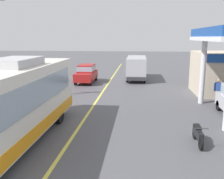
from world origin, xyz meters
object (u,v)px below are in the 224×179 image
coach_bus_main (7,108)px  motorcycle_parked_forecourt (198,134)px  minibus_opposing_lane (136,66)px  pedestrian_near_pump (218,89)px  car_trailing_behind_bus (86,73)px

coach_bus_main → motorcycle_parked_forecourt: 8.15m
minibus_opposing_lane → pedestrian_near_pump: size_ratio=3.69×
pedestrian_near_pump → coach_bus_main: bearing=-140.7°
coach_bus_main → minibus_opposing_lane: coach_bus_main is taller
car_trailing_behind_bus → minibus_opposing_lane: bearing=26.3°
coach_bus_main → motorcycle_parked_forecourt: size_ratio=6.13×
car_trailing_behind_bus → coach_bus_main: bearing=-90.1°
motorcycle_parked_forecourt → pedestrian_near_pump: size_ratio=1.08×
pedestrian_near_pump → car_trailing_behind_bus: 12.97m
minibus_opposing_lane → motorcycle_parked_forecourt: minibus_opposing_lane is taller
coach_bus_main → minibus_opposing_lane: 19.11m
motorcycle_parked_forecourt → pedestrian_near_pump: pedestrian_near_pump is taller
coach_bus_main → pedestrian_near_pump: 14.23m
motorcycle_parked_forecourt → car_trailing_behind_bus: bearing=118.3°
pedestrian_near_pump → motorcycle_parked_forecourt: bearing=-111.4°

